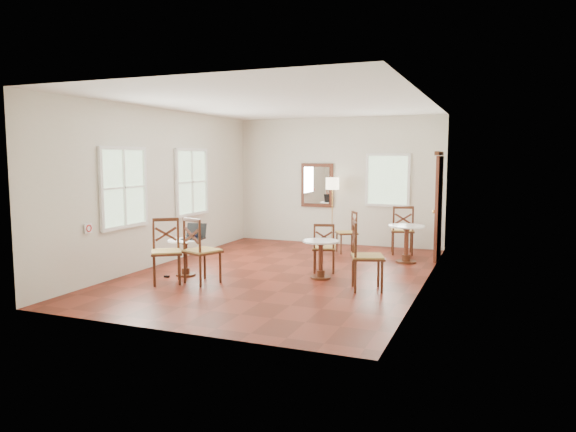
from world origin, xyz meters
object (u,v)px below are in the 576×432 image
object	(u,v)px
floor_lamp	(332,188)
chair_near_a	(201,251)
mouse	(189,239)
power_adapter	(167,276)
chair_mid_b	(365,256)
chair_near_b	(166,251)
cafe_table_near	(185,253)
chair_mid_a	(324,248)
chair_back_b	(348,232)
navy_mug	(193,236)
laptop	(195,235)
water_glass	(191,237)
cafe_table_back	(406,240)
cafe_table_mid	(321,255)
chair_back_a	(402,230)

from	to	relation	value
floor_lamp	chair_near_a	bearing A→B (deg)	-101.86
mouse	power_adapter	bearing A→B (deg)	-119.58
chair_mid_b	power_adapter	distance (m)	3.47
chair_near_b	floor_lamp	size ratio (longest dim) A/B	0.66
cafe_table_near	power_adapter	xyz separation A→B (m)	(-0.23, -0.25, -0.38)
chair_near_b	chair_mid_a	world-z (taller)	chair_near_b
chair_back_b	chair_near_b	bearing A→B (deg)	-60.02
chair_near_a	floor_lamp	size ratio (longest dim) A/B	0.68
chair_near_a	power_adapter	world-z (taller)	chair_near_a
cafe_table_near	floor_lamp	distance (m)	4.36
chair_mid_a	power_adapter	world-z (taller)	chair_mid_a
chair_back_b	navy_mug	world-z (taller)	chair_back_b
chair_mid_a	laptop	xyz separation A→B (m)	(-2.09, -1.01, 0.26)
chair_near_a	water_glass	xyz separation A→B (m)	(-0.46, 0.43, 0.14)
cafe_table_back	chair_mid_a	world-z (taller)	chair_mid_a
cafe_table_back	chair_mid_b	bearing A→B (deg)	-95.65
cafe_table_mid	floor_lamp	distance (m)	3.55
water_glass	power_adapter	distance (m)	0.79
cafe_table_back	mouse	xyz separation A→B (m)	(-3.36, -2.56, 0.19)
floor_lamp	chair_mid_a	bearing A→B (deg)	-75.83
cafe_table_back	mouse	world-z (taller)	cafe_table_back
cafe_table_back	water_glass	xyz separation A→B (m)	(-3.33, -2.56, 0.22)
chair_mid_a	floor_lamp	xyz separation A→B (m)	(-0.71, 2.81, 0.91)
chair_mid_a	laptop	world-z (taller)	laptop
cafe_table_back	chair_mid_a	bearing A→B (deg)	-130.95
chair_near_b	mouse	distance (m)	0.63
cafe_table_mid	chair_near_b	xyz separation A→B (m)	(-2.28, -1.23, 0.12)
chair_mid_b	chair_back_a	distance (m)	3.33
cafe_table_mid	navy_mug	xyz separation A→B (m)	(-2.20, -0.52, 0.28)
chair_mid_a	chair_mid_b	world-z (taller)	chair_mid_b
cafe_table_mid	chair_near_b	world-z (taller)	chair_near_b
chair_near_b	navy_mug	world-z (taller)	chair_near_b
chair_back_a	navy_mug	xyz separation A→B (m)	(-3.11, -3.36, 0.16)
chair_near_b	navy_mug	xyz separation A→B (m)	(0.07, 0.71, 0.16)
cafe_table_near	floor_lamp	world-z (taller)	floor_lamp
cafe_table_back	laptop	distance (m)	4.13
water_glass	chair_near_a	bearing A→B (deg)	-43.10
chair_mid_b	mouse	world-z (taller)	chair_mid_b
chair_near_a	chair_back_b	distance (m)	3.93
cafe_table_near	chair_near_a	world-z (taller)	chair_near_a
chair_near_a	chair_mid_b	size ratio (longest dim) A/B	1.01
chair_mid_a	navy_mug	bearing A→B (deg)	10.78
chair_mid_a	mouse	xyz separation A→B (m)	(-2.13, -1.13, 0.21)
cafe_table_back	power_adapter	distance (m)	4.65
cafe_table_back	navy_mug	world-z (taller)	cafe_table_back
laptop	mouse	bearing A→B (deg)	-114.18
mouse	navy_mug	xyz separation A→B (m)	(0.02, 0.10, 0.03)
floor_lamp	water_glass	xyz separation A→B (m)	(-1.38, -3.94, -0.68)
cafe_table_near	chair_back_a	size ratio (longest dim) A/B	0.61
cafe_table_near	chair_mid_a	xyz separation A→B (m)	(2.18, 1.18, 0.05)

